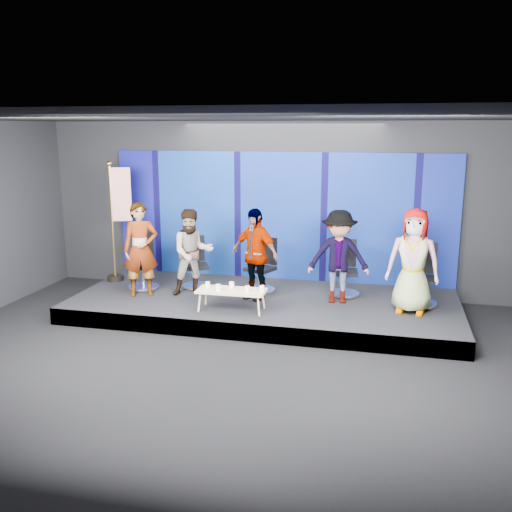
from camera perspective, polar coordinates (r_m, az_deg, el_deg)
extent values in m
plane|color=black|center=(8.39, -2.93, -10.98)|extent=(10.00, 10.00, 0.00)
cube|color=black|center=(11.69, 2.50, 4.74)|extent=(10.00, 0.02, 3.50)
cube|color=black|center=(4.33, -18.46, -9.92)|extent=(10.00, 0.02, 3.50)
cube|color=black|center=(7.69, -3.24, 13.67)|extent=(10.00, 8.00, 0.02)
cube|color=black|center=(10.61, 0.86, -4.96)|extent=(7.00, 3.00, 0.30)
cube|color=#0D0861|center=(11.66, 2.44, 3.98)|extent=(7.00, 0.08, 2.60)
cylinder|color=silver|center=(11.36, -11.17, -3.06)|extent=(0.81, 0.81, 0.06)
cylinder|color=silver|center=(11.30, -11.22, -1.92)|extent=(0.07, 0.07, 0.41)
cube|color=black|center=(11.25, -11.27, -0.92)|extent=(0.65, 0.65, 0.07)
cube|color=black|center=(11.41, -11.35, 1.00)|extent=(0.43, 0.23, 0.56)
imported|color=black|center=(10.72, -11.46, 0.64)|extent=(0.75, 0.65, 1.75)
cylinder|color=silver|center=(11.27, -5.94, -3.01)|extent=(0.76, 0.76, 0.06)
cylinder|color=silver|center=(11.21, -5.96, -1.96)|extent=(0.07, 0.07, 0.37)
cube|color=black|center=(11.17, -5.99, -1.03)|extent=(0.61, 0.61, 0.07)
cube|color=black|center=(11.31, -6.21, 0.75)|extent=(0.38, 0.24, 0.51)
imported|color=black|center=(10.65, -6.38, 0.37)|extent=(0.98, 0.91, 1.61)
cylinder|color=silver|center=(10.95, 0.42, -3.41)|extent=(0.76, 0.76, 0.06)
cylinder|color=silver|center=(10.89, 0.43, -2.28)|extent=(0.07, 0.07, 0.39)
cube|color=black|center=(10.84, 0.43, -1.30)|extent=(0.61, 0.61, 0.07)
cube|color=black|center=(10.95, 1.15, 0.56)|extent=(0.41, 0.21, 0.53)
imported|color=black|center=(10.32, -0.13, 0.21)|extent=(1.06, 0.76, 1.67)
cylinder|color=silver|center=(10.82, 8.80, -3.75)|extent=(0.65, 0.65, 0.06)
cylinder|color=silver|center=(10.76, 8.84, -2.62)|extent=(0.07, 0.07, 0.39)
cube|color=black|center=(10.71, 8.87, -1.62)|extent=(0.52, 0.52, 0.07)
cube|color=black|center=(10.87, 8.89, 0.32)|extent=(0.43, 0.10, 0.53)
imported|color=black|center=(10.20, 8.26, -0.07)|extent=(1.14, 0.74, 1.67)
cylinder|color=silver|center=(10.51, 16.03, -4.60)|extent=(0.70, 0.70, 0.06)
cylinder|color=silver|center=(10.44, 16.10, -3.36)|extent=(0.07, 0.07, 0.41)
cube|color=black|center=(10.39, 16.17, -2.26)|extent=(0.56, 0.56, 0.07)
cube|color=black|center=(10.55, 16.43, -0.15)|extent=(0.46, 0.12, 0.57)
imported|color=black|center=(9.88, 15.45, -0.50)|extent=(0.94, 0.69, 1.78)
cube|color=tan|center=(9.77, -2.47, -3.50)|extent=(1.19, 0.52, 0.04)
cylinder|color=tan|center=(9.78, -5.68, -4.64)|extent=(0.03, 0.03, 0.33)
cylinder|color=tan|center=(10.13, -5.01, -4.00)|extent=(0.03, 0.03, 0.33)
cylinder|color=tan|center=(9.52, 0.26, -5.05)|extent=(0.03, 0.03, 0.33)
cylinder|color=tan|center=(9.89, 0.73, -4.38)|extent=(0.03, 0.03, 0.33)
cylinder|color=white|center=(9.93, -4.86, -2.86)|extent=(0.08, 0.08, 0.10)
cylinder|color=white|center=(9.71, -3.80, -3.17)|extent=(0.09, 0.09, 0.11)
cylinder|color=white|center=(9.89, -2.45, -2.88)|extent=(0.09, 0.09, 0.10)
cylinder|color=white|center=(9.63, -0.89, -3.31)|extent=(0.08, 0.08, 0.10)
cylinder|color=white|center=(9.66, 0.61, -3.26)|extent=(0.08, 0.08, 0.10)
cylinder|color=black|center=(12.07, -13.87, -2.15)|extent=(0.32, 0.32, 0.10)
cylinder|color=#B18F38|center=(11.83, -14.17, 3.31)|extent=(0.04, 0.04, 2.23)
sphere|color=#B18F38|center=(11.71, -14.48, 8.93)|extent=(0.11, 0.11, 0.11)
cube|color=red|center=(11.73, -13.33, 6.02)|extent=(0.38, 0.21, 1.06)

